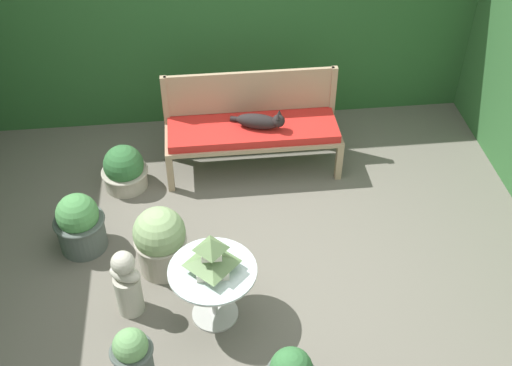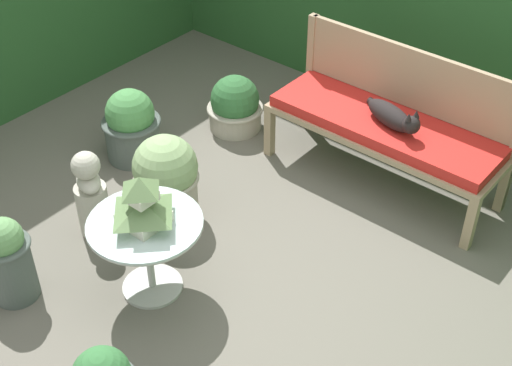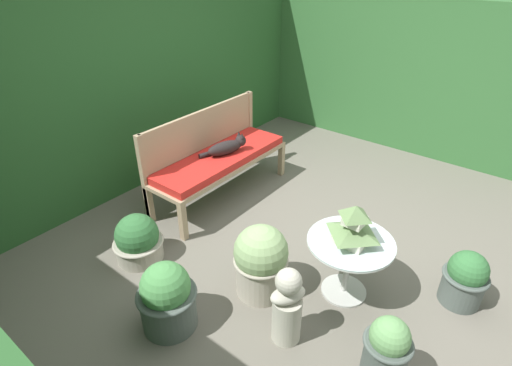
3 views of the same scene
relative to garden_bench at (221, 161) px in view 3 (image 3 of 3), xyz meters
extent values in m
plane|color=#666056|center=(-0.15, -1.24, -0.43)|extent=(30.00, 30.00, 0.00)
cube|color=#285628|center=(-0.15, 1.37, 0.63)|extent=(6.40, 0.95, 2.11)
cube|color=#336633|center=(2.70, -0.97, 0.52)|extent=(0.70, 3.74, 1.90)
cube|color=tan|center=(-0.79, -0.24, -0.24)|extent=(0.06, 0.06, 0.38)
cube|color=tan|center=(0.79, -0.24, -0.24)|extent=(0.06, 0.06, 0.38)
cube|color=tan|center=(-0.79, 0.24, -0.24)|extent=(0.06, 0.06, 0.38)
cube|color=tan|center=(0.79, 0.24, -0.24)|extent=(0.06, 0.06, 0.38)
cube|color=tan|center=(0.00, 0.00, -0.02)|extent=(1.65, 0.54, 0.04)
cube|color=red|center=(0.00, 0.00, 0.04)|extent=(1.58, 0.50, 0.08)
cube|color=tan|center=(-0.79, 0.25, 0.04)|extent=(0.06, 0.06, 0.93)
cube|color=tan|center=(0.79, 0.25, 0.04)|extent=(0.06, 0.06, 0.93)
cube|color=tan|center=(0.00, 0.25, 0.29)|extent=(1.58, 0.04, 0.42)
ellipsoid|color=black|center=(0.04, -0.03, 0.14)|extent=(0.43, 0.26, 0.14)
sphere|color=black|center=(0.23, -0.09, 0.18)|extent=(0.12, 0.12, 0.12)
cone|color=black|center=(0.24, -0.06, 0.25)|extent=(0.04, 0.04, 0.05)
cone|color=black|center=(0.22, -0.12, 0.25)|extent=(0.04, 0.04, 0.05)
cylinder|color=black|center=(-0.09, 0.08, 0.10)|extent=(0.23, 0.11, 0.05)
cylinder|color=#B7B7B2|center=(-0.47, -1.74, -0.42)|extent=(0.36, 0.36, 0.02)
cylinder|color=#B7B7B2|center=(-0.47, -1.74, -0.18)|extent=(0.04, 0.04, 0.50)
cylinder|color=silver|center=(-0.47, -1.74, 0.08)|extent=(0.65, 0.65, 0.01)
torus|color=#B7B7B2|center=(-0.47, -1.74, 0.07)|extent=(0.65, 0.65, 0.02)
cube|color=silver|center=(-0.47, -1.74, 0.12)|extent=(0.23, 0.23, 0.07)
pyramid|color=#668451|center=(-0.47, -1.74, 0.20)|extent=(0.31, 0.31, 0.09)
cube|color=silver|center=(-0.47, -1.74, 0.27)|extent=(0.14, 0.14, 0.06)
pyramid|color=#668451|center=(-0.47, -1.74, 0.35)|extent=(0.19, 0.19, 0.10)
cylinder|color=#B7B2A3|center=(-1.12, -1.62, -0.25)|extent=(0.20, 0.20, 0.36)
ellipsoid|color=#B7B2A3|center=(-1.12, -1.62, -0.02)|extent=(0.29, 0.24, 0.10)
sphere|color=#B7B2A3|center=(-1.12, -1.62, 0.10)|extent=(0.18, 0.18, 0.18)
cylinder|color=#4C5651|center=(-1.05, -2.28, -0.23)|extent=(0.26, 0.26, 0.40)
torus|color=#4C5651|center=(-1.05, -2.28, -0.04)|extent=(0.30, 0.30, 0.03)
sphere|color=#66995B|center=(-1.05, -2.28, 0.01)|extent=(0.24, 0.24, 0.24)
cylinder|color=#4C5651|center=(-1.54, -0.89, -0.27)|extent=(0.39, 0.39, 0.31)
torus|color=#4C5651|center=(-1.54, -0.89, -0.13)|extent=(0.43, 0.43, 0.03)
sphere|color=#4C8E4C|center=(-1.54, -0.89, -0.06)|extent=(0.35, 0.35, 0.35)
cylinder|color=#4C5651|center=(-0.01, -2.49, -0.29)|extent=(0.30, 0.30, 0.27)
torus|color=#4C5651|center=(-0.01, -2.49, -0.17)|extent=(0.34, 0.34, 0.03)
sphere|color=#336B38|center=(-0.01, -2.49, -0.11)|extent=(0.29, 0.29, 0.29)
cylinder|color=#ADA393|center=(-0.87, -1.21, -0.27)|extent=(0.39, 0.39, 0.32)
torus|color=#ADA393|center=(-0.87, -1.21, -0.12)|extent=(0.43, 0.43, 0.03)
sphere|color=#89A870|center=(-0.87, -1.21, -0.03)|extent=(0.42, 0.42, 0.42)
cylinder|color=#ADA393|center=(-1.22, -0.13, -0.34)|extent=(0.40, 0.40, 0.18)
torus|color=#ADA393|center=(-1.22, -0.13, -0.25)|extent=(0.44, 0.44, 0.03)
sphere|color=#336B38|center=(-1.22, -0.13, -0.18)|extent=(0.38, 0.38, 0.38)
camera|label=1|loc=(-0.50, -4.84, 3.56)|focal=45.00mm
camera|label=2|loc=(1.87, -3.62, 2.67)|focal=50.00mm
camera|label=3|loc=(-2.73, -2.62, 1.95)|focal=28.00mm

